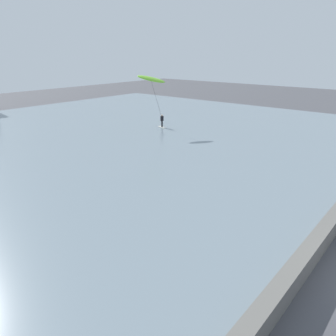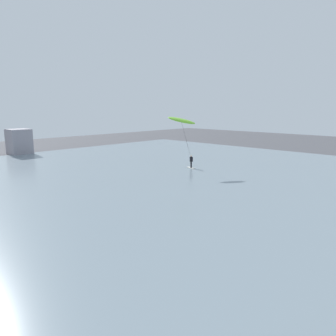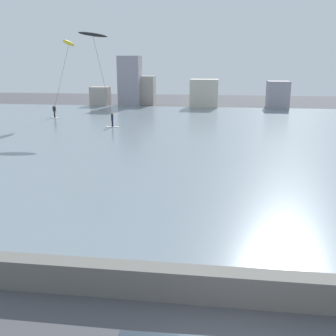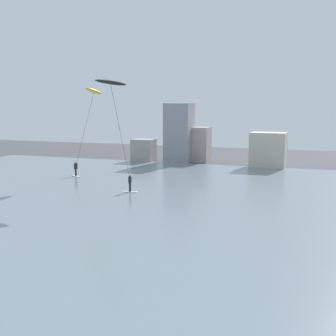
{
  "view_description": "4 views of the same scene",
  "coord_description": "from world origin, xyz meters",
  "views": [
    {
      "loc": [
        -14.02,
        -0.03,
        9.35
      ],
      "look_at": [
        -1.27,
        10.54,
        3.52
      ],
      "focal_mm": 35.7,
      "sensor_mm": 36.0,
      "label": 1
    },
    {
      "loc": [
        -12.77,
        2.17,
        7.72
      ],
      "look_at": [
        -0.98,
        13.45,
        4.58
      ],
      "focal_mm": 33.73,
      "sensor_mm": 36.0,
      "label": 2
    },
    {
      "loc": [
        -0.43,
        -7.76,
        7.32
      ],
      "look_at": [
        -2.79,
        9.63,
        2.55
      ],
      "focal_mm": 42.65,
      "sensor_mm": 36.0,
      "label": 3
    },
    {
      "loc": [
        5.5,
        -3.43,
        8.25
      ],
      "look_at": [
        -2.16,
        17.16,
        5.16
      ],
      "focal_mm": 50.86,
      "sensor_mm": 36.0,
      "label": 4
    }
  ],
  "objects": [
    {
      "name": "kitesurfer_black",
      "position": [
        -14.06,
        34.93,
        9.11
      ],
      "size": [
        4.2,
        1.46,
        10.24
      ],
      "color": "silver",
      "rests_on": "water_bay"
    },
    {
      "name": "kitesurfer_yellow",
      "position": [
        -19.5,
        40.86,
        8.35
      ],
      "size": [
        3.84,
        2.97,
        9.7
      ],
      "color": "silver",
      "rests_on": "water_bay"
    },
    {
      "name": "far_shore_buildings",
      "position": [
        -8.79,
        57.43,
        2.74
      ],
      "size": [
        31.68,
        5.65,
        7.98
      ],
      "color": "#A89E93",
      "rests_on": "ground"
    },
    {
      "name": "water_bay",
      "position": [
        0.0,
        30.07,
        0.05
      ],
      "size": [
        84.0,
        52.0,
        0.1
      ],
      "primitive_type": "cube",
      "color": "slate",
      "rests_on": "ground"
    }
  ]
}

